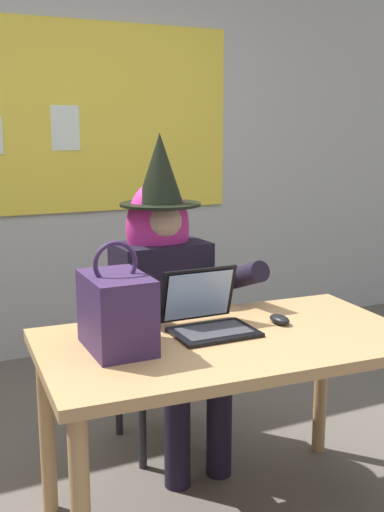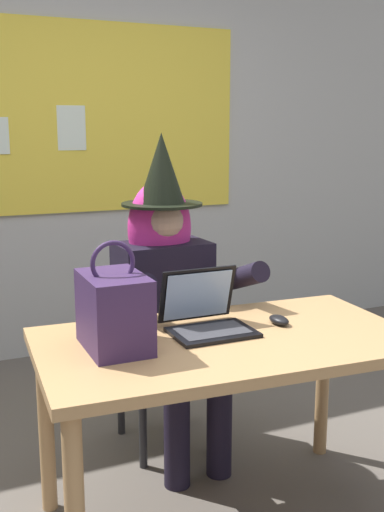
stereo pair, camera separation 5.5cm
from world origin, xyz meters
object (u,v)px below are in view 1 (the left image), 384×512
(chair_at_desk, at_px, (157,337))
(handbag, at_px, (117,311))
(laptop, at_px, (208,317))
(computer_mouse, at_px, (280,319))
(desk_main, at_px, (228,361))
(person_costumed, at_px, (167,283))

(chair_at_desk, relative_size, handbag, 2.40)
(chair_at_desk, relative_size, laptop, 2.98)
(chair_at_desk, xyz_separation_m, computer_mouse, (0.24, -0.68, 0.25))
(laptop, distance_m, computer_mouse, 0.29)
(chair_at_desk, distance_m, computer_mouse, 0.76)
(computer_mouse, bearing_deg, desk_main, -169.36)
(person_costumed, xyz_separation_m, laptop, (-0.05, -0.51, -0.01))
(person_costumed, height_order, handbag, person_costumed)
(laptop, bearing_deg, person_costumed, 84.85)
(computer_mouse, bearing_deg, handbag, 177.88)
(handbag, bearing_deg, chair_at_desk, 58.50)
(handbag, bearing_deg, computer_mouse, -0.01)
(chair_at_desk, bearing_deg, desk_main, -0.17)
(person_costumed, relative_size, computer_mouse, 14.10)
(chair_at_desk, relative_size, person_costumed, 0.62)
(laptop, xyz_separation_m, computer_mouse, (0.29, -0.05, -0.03))
(chair_at_desk, bearing_deg, handbag, -30.77)
(desk_main, distance_m, handbag, 0.47)
(computer_mouse, bearing_deg, laptop, 168.34)
(laptop, bearing_deg, chair_at_desk, 85.89)
(laptop, bearing_deg, desk_main, -72.97)
(person_costumed, xyz_separation_m, handbag, (-0.42, -0.56, 0.07))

